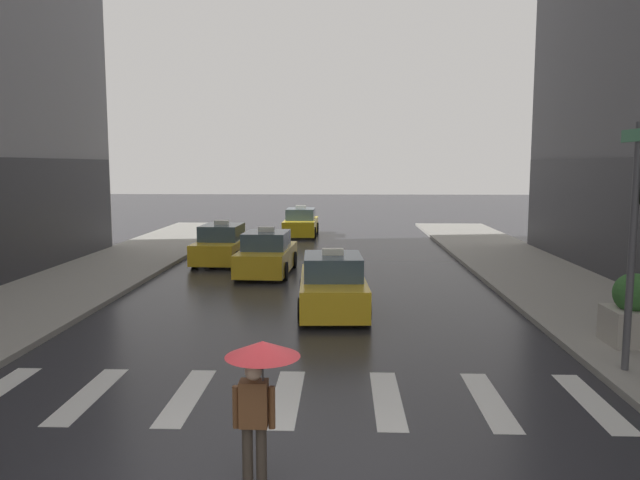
{
  "coord_description": "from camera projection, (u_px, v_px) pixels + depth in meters",
  "views": [
    {
      "loc": [
        1.0,
        -7.63,
        4.14
      ],
      "look_at": [
        0.42,
        8.0,
        2.24
      ],
      "focal_mm": 34.74,
      "sensor_mm": 36.0,
      "label": 1
    }
  ],
  "objects": [
    {
      "name": "crosswalk_markings",
      "position": [
        286.0,
        397.0,
        11.08
      ],
      "size": [
        11.3,
        2.8,
        0.01
      ],
      "color": "silver",
      "rests_on": "ground"
    },
    {
      "name": "planter_near_corner",
      "position": [
        633.0,
        312.0,
        13.84
      ],
      "size": [
        1.1,
        1.1,
        1.6
      ],
      "color": "#A8A399",
      "rests_on": "curb_right"
    },
    {
      "name": "taxi_third",
      "position": [
        222.0,
        245.0,
        26.46
      ],
      "size": [
        2.05,
        4.59,
        1.8
      ],
      "color": "gold",
      "rests_on": "ground"
    },
    {
      "name": "taxi_lead",
      "position": [
        333.0,
        286.0,
        17.62
      ],
      "size": [
        2.09,
        4.61,
        1.8
      ],
      "color": "gold",
      "rests_on": "ground"
    },
    {
      "name": "traffic_light_pole",
      "position": [
        640.0,
        212.0,
        11.77
      ],
      "size": [
        0.44,
        0.84,
        4.8
      ],
      "color": "#47474C",
      "rests_on": "curb_right"
    },
    {
      "name": "pedestrian_with_umbrella",
      "position": [
        259.0,
        374.0,
        7.84
      ],
      "size": [
        0.96,
        0.96,
        1.94
      ],
      "color": "#473D33",
      "rests_on": "ground"
    },
    {
      "name": "taxi_second",
      "position": [
        267.0,
        255.0,
        23.7
      ],
      "size": [
        2.07,
        4.61,
        1.8
      ],
      "color": "gold",
      "rests_on": "ground"
    },
    {
      "name": "taxi_fourth",
      "position": [
        301.0,
        224.0,
        36.24
      ],
      "size": [
        1.96,
        4.55,
        1.8
      ],
      "color": "yellow",
      "rests_on": "ground"
    }
  ]
}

